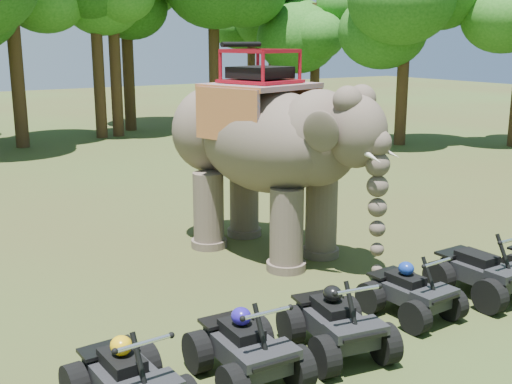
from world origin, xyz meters
TOP-DOWN VIEW (x-y plane):
  - ground at (0.00, 0.00)m, footprint 110.00×110.00m
  - elephant at (1.24, 2.82)m, footprint 3.91×6.08m
  - atv_0 at (-3.90, -1.82)m, footprint 1.34×1.80m
  - atv_1 at (-2.13, -1.89)m, footprint 1.35×1.81m
  - atv_2 at (-0.51, -1.95)m, footprint 1.56×1.95m
  - atv_3 at (1.49, -1.59)m, footprint 1.25×1.67m
  - atv_4 at (3.29, -1.67)m, footprint 1.34×1.83m
  - tree_0 at (0.00, 21.06)m, footprint 6.92×6.92m
  - tree_1 at (4.94, 22.03)m, footprint 6.18×6.18m
  - tree_2 at (10.03, 21.10)m, footprint 6.39×6.39m
  - tree_3 at (15.22, 19.18)m, footprint 5.20×5.20m
  - tree_4 at (15.05, 12.38)m, footprint 5.42×5.42m
  - tree_28 at (16.68, 28.08)m, footprint 5.30×5.30m
  - tree_30 at (4.03, 21.91)m, footprint 6.03×6.03m
  - tree_34 at (15.20, 21.54)m, footprint 7.27×7.27m
  - tree_35 at (6.27, 23.72)m, footprint 7.11×7.11m
  - tree_38 at (19.16, 29.26)m, footprint 5.15×5.15m

SIDE VIEW (x-z plane):
  - ground at x=0.00m, z-range 0.00..0.00m
  - atv_3 at x=1.49m, z-range 0.00..1.20m
  - atv_0 at x=-3.90m, z-range 0.00..1.29m
  - atv_1 at x=-2.13m, z-range 0.00..1.30m
  - atv_2 at x=-0.51m, z-range 0.00..1.31m
  - atv_4 at x=3.29m, z-range 0.00..1.34m
  - elephant at x=1.24m, z-range 0.00..4.72m
  - tree_38 at x=19.16m, z-range 0.00..7.35m
  - tree_3 at x=15.22m, z-range 0.00..7.42m
  - tree_28 at x=16.68m, z-range 0.00..7.58m
  - tree_4 at x=15.05m, z-range 0.00..7.74m
  - tree_30 at x=4.03m, z-range 0.00..8.61m
  - tree_1 at x=4.94m, z-range 0.00..8.83m
  - tree_2 at x=10.03m, z-range 0.00..9.12m
  - tree_0 at x=0.00m, z-range 0.00..9.89m
  - tree_35 at x=6.27m, z-range 0.00..10.16m
  - tree_34 at x=15.20m, z-range 0.00..10.39m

